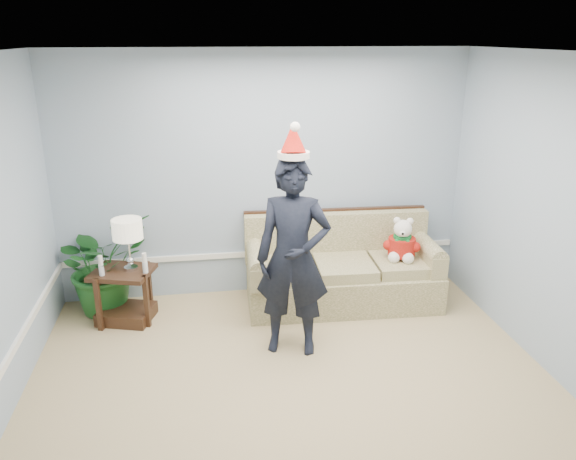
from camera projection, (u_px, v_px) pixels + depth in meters
The scene contains 10 objects.
room_shell at pixel (308, 263), 3.81m from camera, with size 4.54×5.04×2.74m.
wainscot_trim at pixel (153, 314), 5.03m from camera, with size 4.49×4.99×0.06m.
sofa at pixel (341, 272), 6.19m from camera, with size 2.10×0.97×0.97m.
side_table at pixel (125, 301), 5.80m from camera, with size 0.70×0.63×0.56m.
table_lamp at pixel (127, 231), 5.57m from camera, with size 0.30×0.30×0.53m.
candle_pair at pixel (123, 265), 5.56m from camera, with size 0.47×0.05×0.21m.
houseplant at pixel (103, 264), 5.91m from camera, with size 0.95×0.82×1.05m, color #1A541F.
man at pixel (293, 258), 5.04m from camera, with size 0.67×0.44×1.84m, color black.
santa_hat at pixel (293, 141), 4.70m from camera, with size 0.31×0.34×0.32m.
teddy_bear at pixel (402, 244), 6.06m from camera, with size 0.38×0.38×0.48m.
Camera 1 is at (-0.70, -3.46, 2.82)m, focal length 35.00 mm.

